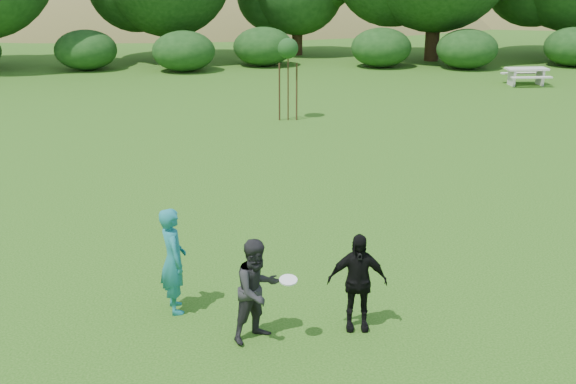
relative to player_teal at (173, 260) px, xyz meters
name	(u,v)px	position (x,y,z in m)	size (l,w,h in m)	color
ground	(304,313)	(2.10, -0.32, -0.89)	(120.00, 120.00, 0.00)	#19470C
player_teal	(173,260)	(0.00, 0.00, 0.00)	(0.65, 0.43, 1.78)	#1C757E
player_grey	(257,290)	(1.31, -1.05, -0.08)	(0.79, 0.61, 1.62)	#262528
player_black	(357,282)	(2.86, -0.86, -0.10)	(0.93, 0.39, 1.58)	black
frisbee	(288,280)	(1.76, -1.23, 0.15)	(0.27, 0.27, 0.08)	white
sapling	(288,51)	(3.10, 13.91, 1.53)	(0.70, 0.70, 2.85)	#3F2B18
picnic_table	(526,73)	(14.19, 19.92, -0.37)	(1.80, 1.48, 0.76)	beige
hillside	(231,118)	(1.55, 68.14, -12.86)	(150.00, 72.00, 52.00)	olive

